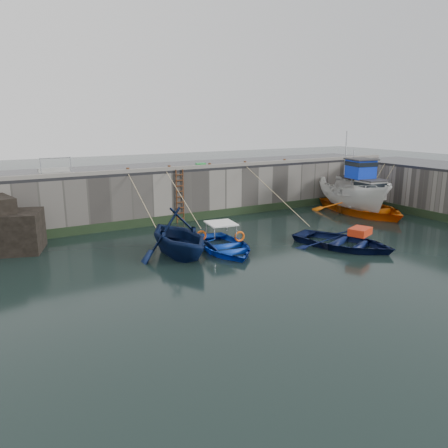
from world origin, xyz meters
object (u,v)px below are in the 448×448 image
boat_near_navy (343,247)px  bollard_d (245,163)px  boat_near_white (179,255)px  boat_near_blue (225,250)px  bollard_a (128,170)px  bollard_e (284,161)px  boat_far_white (354,195)px  bollard_b (169,168)px  fish_crate (201,165)px  ladder (180,196)px  bollard_c (210,165)px  boat_far_orange (363,207)px

boat_near_navy → bollard_d: bearing=68.2°
boat_near_white → boat_near_blue: boat_near_white is taller
bollard_a → bollard_d: 7.80m
bollard_e → boat_far_white: bearing=-42.1°
boat_near_white → boat_near_navy: bearing=-22.5°
bollard_b → fish_crate: bearing=7.8°
ladder → bollard_c: 2.81m
bollard_b → bollard_d: 5.30m
boat_near_white → bollard_b: (2.24, 6.20, 3.30)m
ladder → fish_crate: (1.74, 0.64, 1.71)m
boat_near_navy → bollard_b: size_ratio=17.86×
bollard_c → bollard_e: bearing=0.0°
boat_near_white → bollard_a: 7.03m
boat_near_blue → boat_near_navy: size_ratio=0.90×
fish_crate → bollard_b: bollard_b is taller
bollard_a → boat_near_navy: bearing=-49.4°
boat_near_blue → ladder: bearing=93.5°
ladder → bollard_b: 1.81m
bollard_c → boat_far_white: bearing=-18.7°
bollard_b → bollard_a: bearing=180.0°
bollard_b → bollard_c: same height
ladder → boat_far_orange: bearing=-17.8°
boat_far_white → boat_near_blue: bearing=-153.0°
bollard_d → bollard_c: bearing=180.0°
bollard_c → bollard_e: size_ratio=1.00×
ladder → fish_crate: size_ratio=5.58×
boat_near_navy → bollard_e: bearing=48.8°
bollard_e → boat_near_navy: bearing=-109.6°
boat_near_navy → bollard_e: bollard_e is taller
boat_near_white → bollard_d: bollard_d is taller
bollard_d → bollard_e: bearing=0.0°
boat_far_orange → bollard_d: size_ratio=25.98×
ladder → boat_far_orange: (11.50, -3.69, -1.14)m
bollard_b → bollard_d: size_ratio=1.00×
boat_far_white → bollard_c: bearing=172.1°
bollard_d → bollard_e: same height
bollard_c → ladder: bearing=-171.3°
bollard_a → bollard_e: size_ratio=1.00×
boat_far_white → boat_far_orange: boat_far_white is taller
ladder → bollard_a: bollard_a is taller
boat_near_blue → fish_crate: (2.28, 6.96, 3.30)m
bollard_a → bollard_d: size_ratio=1.00×
boat_far_white → bollard_e: (-3.49, 3.15, 2.18)m
bollard_b → bollard_c: bearing=0.0°
boat_far_white → bollard_e: size_ratio=25.95×
bollard_a → boat_near_blue: bearing=-69.7°
bollard_e → bollard_a: bearing=180.0°
boat_far_orange → bollard_b: boat_far_orange is taller
boat_far_white → bollard_c: boat_far_white is taller
boat_far_white → bollard_e: boat_far_white is taller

